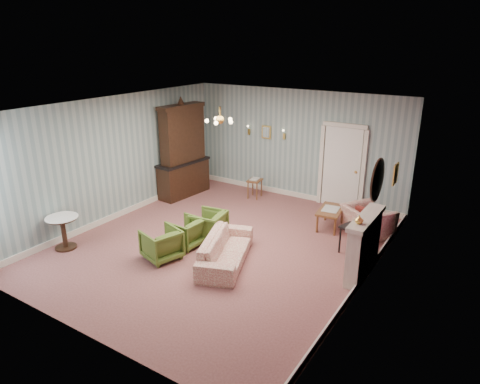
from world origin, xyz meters
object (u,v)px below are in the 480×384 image
Objects in this scene: coffee_table at (330,218)px; olive_chair_c at (208,224)px; fireplace at (364,246)px; wingback_chair at (368,216)px; olive_chair_b at (186,231)px; dresser at (182,148)px; side_table_black at (351,240)px; sofa_chintz at (226,245)px; pedestal_table at (64,233)px; olive_chair_a at (162,243)px.

olive_chair_c is at bearing -135.93° from coffee_table.
olive_chair_c is 0.49× the size of fireplace.
wingback_chair reaches higher than olive_chair_c.
fireplace is at bearing 106.61° from olive_chair_b.
side_table_black is at bearing -4.86° from dresser.
dresser is 4.39m from coffee_table.
olive_chair_b is 1.13m from sofa_chintz.
pedestal_table is (-2.03, -1.46, 0.03)m from olive_chair_b.
olive_chair_a is at bearing -52.09° from dresser.
fireplace reaches higher than olive_chair_a.
side_table_black is at bearing 30.27° from pedestal_table.
olive_chair_c is 1.14m from sofa_chintz.
coffee_table is (2.25, 3.18, -0.11)m from olive_chair_a.
olive_chair_c is 0.70× the size of wingback_chair.
fireplace is (5.51, -1.59, -0.75)m from dresser.
side_table_black is at bearing 142.86° from olive_chair_a.
olive_chair_b is 0.35× the size of sofa_chintz.
dresser reaches higher than pedestal_table.
olive_chair_a is 3.78m from side_table_black.
side_table_black reaches higher than coffee_table.
olive_chair_b is at bearing 74.90° from wingback_chair.
wingback_chair is (3.08, 3.28, 0.09)m from olive_chair_a.
olive_chair_b reaches higher than side_table_black.
pedestal_table is at bearing 73.15° from wingback_chair.
dresser is at bearing 90.00° from pedestal_table.
olive_chair_b is at bearing -153.68° from side_table_black.
dresser is at bearing -138.63° from olive_chair_c.
sofa_chintz is at bearing 44.94° from olive_chair_c.
fireplace is (2.37, 0.98, 0.21)m from sofa_chintz.
dresser is at bearing 30.29° from sofa_chintz.
wingback_chair is 5.15m from dresser.
olive_chair_a is 0.76× the size of coffee_table.
coffee_table is at bearing -43.17° from sofa_chintz.
side_table_black is (5.07, -0.91, -1.03)m from dresser.
olive_chair_c is 0.97× the size of pedestal_table.
olive_chair_a is 0.36× the size of sofa_chintz.
olive_chair_a is at bearing 0.53° from olive_chair_b.
wingback_chair is at bearing 7.08° from dresser.
olive_chair_b is 3.32m from coffee_table.
side_table_black is (3.04, 1.50, -0.03)m from olive_chair_b.
olive_chair_a is 0.96× the size of pedestal_table.
olive_chair_c is at bearing 162.59° from olive_chair_b.
olive_chair_b is 2.50m from pedestal_table.
fireplace is 2.11m from coffee_table.
olive_chair_a reaches higher than side_table_black.
olive_chair_b is 3.39m from side_table_black.
pedestal_table is at bearing -84.73° from dresser.
pedestal_table is at bearing -157.58° from fireplace.
pedestal_table is at bearing -56.82° from olive_chair_c.
fireplace reaches higher than olive_chair_c.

